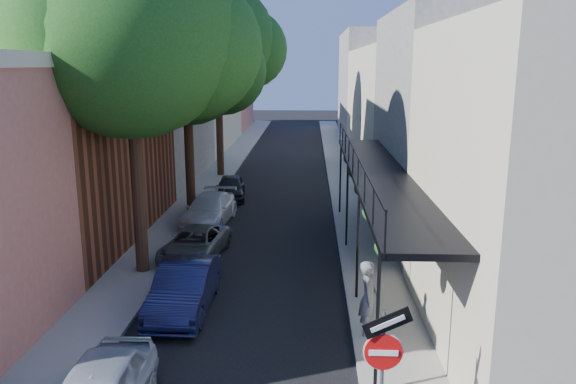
# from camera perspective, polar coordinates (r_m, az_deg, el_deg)

# --- Properties ---
(road_surface) EXTENTS (6.00, 64.00, 0.01)m
(road_surface) POSITION_cam_1_polar(r_m,az_deg,el_deg) (38.55, -0.55, 2.43)
(road_surface) COLOR black
(road_surface) RESTS_ON ground
(sidewalk_left) EXTENTS (2.00, 64.00, 0.12)m
(sidewalk_left) POSITION_cam_1_polar(r_m,az_deg,el_deg) (38.94, -6.44, 2.53)
(sidewalk_left) COLOR gray
(sidewalk_left) RESTS_ON ground
(sidewalk_right) EXTENTS (2.00, 64.00, 0.12)m
(sidewalk_right) POSITION_cam_1_polar(r_m,az_deg,el_deg) (38.55, 5.40, 2.46)
(sidewalk_right) COLOR gray
(sidewalk_right) RESTS_ON ground
(buildings_left) EXTENTS (10.10, 59.10, 12.00)m
(buildings_left) POSITION_cam_1_polar(r_m,az_deg,el_deg) (38.35, -14.87, 9.38)
(buildings_left) COLOR #D1746B
(buildings_left) RESTS_ON ground
(buildings_right) EXTENTS (9.80, 55.00, 10.00)m
(buildings_right) POSITION_cam_1_polar(r_m,az_deg,el_deg) (38.12, 13.19, 8.67)
(buildings_right) COLOR beige
(buildings_right) RESTS_ON ground
(sign_post) EXTENTS (0.89, 0.17, 2.99)m
(sign_post) POSITION_cam_1_polar(r_m,az_deg,el_deg) (10.21, 9.67, -16.28)
(sign_post) COLOR #595B60
(sign_post) RESTS_ON ground
(oak_near) EXTENTS (7.48, 6.80, 11.42)m
(oak_near) POSITION_cam_1_polar(r_m,az_deg,el_deg) (18.89, -14.32, 15.21)
(oak_near) COLOR black
(oak_near) RESTS_ON ground
(oak_mid) EXTENTS (6.60, 6.00, 10.20)m
(oak_mid) POSITION_cam_1_polar(r_m,az_deg,el_deg) (26.63, -9.42, 12.85)
(oak_mid) COLOR black
(oak_mid) RESTS_ON ground
(oak_far) EXTENTS (7.70, 7.00, 11.90)m
(oak_far) POSITION_cam_1_polar(r_m,az_deg,el_deg) (35.54, -6.40, 14.84)
(oak_far) COLOR black
(oak_far) RESTS_ON ground
(parked_car_b) EXTENTS (1.50, 4.24, 1.39)m
(parked_car_b) POSITION_cam_1_polar(r_m,az_deg,el_deg) (16.63, -10.46, -9.55)
(parked_car_b) COLOR #12163A
(parked_car_b) RESTS_ON ground
(parked_car_c) EXTENTS (2.36, 4.22, 1.12)m
(parked_car_c) POSITION_cam_1_polar(r_m,az_deg,el_deg) (20.86, -9.45, -5.25)
(parked_car_c) COLOR #56595D
(parked_car_c) RESTS_ON ground
(parked_car_d) EXTENTS (2.22, 4.66, 1.31)m
(parked_car_d) POSITION_cam_1_polar(r_m,az_deg,el_deg) (25.19, -8.02, -1.81)
(parked_car_d) COLOR silver
(parked_car_d) RESTS_ON ground
(parked_car_e) EXTENTS (1.81, 3.75, 1.23)m
(parked_car_e) POSITION_cam_1_polar(r_m,az_deg,el_deg) (29.84, -5.84, 0.47)
(parked_car_e) COLOR black
(parked_car_e) RESTS_ON ground
(pedestrian) EXTENTS (0.61, 0.80, 1.97)m
(pedestrian) POSITION_cam_1_polar(r_m,az_deg,el_deg) (14.85, 8.16, -10.57)
(pedestrian) COLOR slate
(pedestrian) RESTS_ON sidewalk_right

